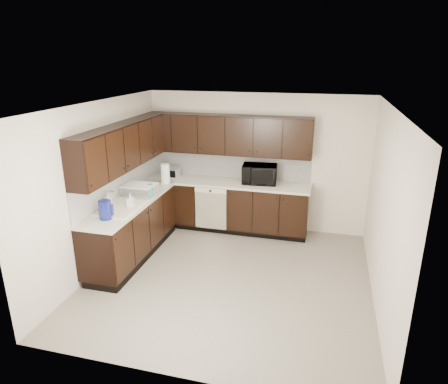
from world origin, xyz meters
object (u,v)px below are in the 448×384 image
object	(u,v)px
sink	(121,212)
storage_bin	(139,191)
microwave	(259,174)
toaster_oven	(171,172)
blue_pitcher	(105,210)

from	to	relation	value
sink	storage_bin	xyz separation A→B (m)	(0.03, 0.57, 0.16)
microwave	toaster_oven	xyz separation A→B (m)	(-1.66, -0.06, -0.07)
storage_bin	blue_pitcher	world-z (taller)	blue_pitcher
toaster_oven	storage_bin	size ratio (longest dim) A/B	0.64
sink	toaster_oven	world-z (taller)	sink
storage_bin	blue_pitcher	xyz separation A→B (m)	(-0.03, -0.99, 0.04)
microwave	toaster_oven	bearing A→B (deg)	176.48
sink	blue_pitcher	size ratio (longest dim) A/B	3.05
sink	storage_bin	distance (m)	0.59
microwave	toaster_oven	size ratio (longest dim) A/B	1.93
sink	toaster_oven	size ratio (longest dim) A/B	2.61
sink	toaster_oven	distance (m)	1.72
toaster_oven	storage_bin	world-z (taller)	toaster_oven
microwave	toaster_oven	distance (m)	1.66
sink	microwave	distance (m)	2.53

